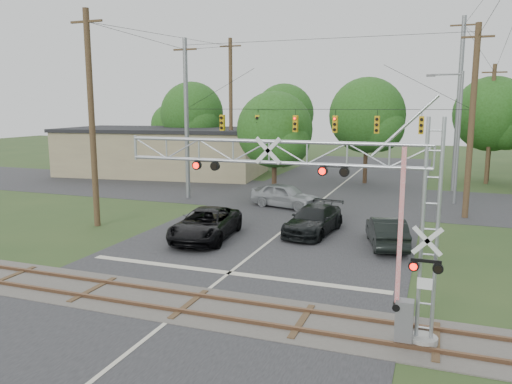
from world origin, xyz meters
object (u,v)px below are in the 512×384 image
(car_dark, at_px, (314,220))
(streetlight, at_px, (456,131))
(traffic_signal_span, at_px, (329,122))
(crossing_gantry, at_px, (327,201))
(commercial_building, at_px, (164,151))
(sedan_silver, at_px, (285,195))
(pickup_black, at_px, (206,224))

(car_dark, xyz_separation_m, streetlight, (7.11, 11.40, 4.33))
(traffic_signal_span, relative_size, car_dark, 3.77)
(traffic_signal_span, bearing_deg, crossing_gantry, -78.09)
(car_dark, relative_size, streetlight, 0.57)
(commercial_building, height_order, streetlight, streetlight)
(sedan_silver, xyz_separation_m, commercial_building, (-16.29, 11.92, 1.50))
(traffic_signal_span, height_order, pickup_black, traffic_signal_span)
(car_dark, relative_size, commercial_building, 0.25)
(crossing_gantry, xyz_separation_m, pickup_black, (-8.03, 8.40, -3.24))
(car_dark, bearing_deg, streetlight, 64.63)
(traffic_signal_span, height_order, commercial_building, traffic_signal_span)
(crossing_gantry, relative_size, traffic_signal_span, 0.51)
(traffic_signal_span, xyz_separation_m, sedan_silver, (-2.69, -0.73, -4.91))
(pickup_black, height_order, car_dark, pickup_black)
(pickup_black, relative_size, commercial_building, 0.27)
(crossing_gantry, distance_m, traffic_signal_span, 18.84)
(sedan_silver, relative_size, commercial_building, 0.23)
(car_dark, xyz_separation_m, commercial_building, (-19.76, 18.12, 1.57))
(crossing_gantry, bearing_deg, commercial_building, 127.72)
(streetlight, bearing_deg, car_dark, -121.96)
(crossing_gantry, height_order, car_dark, crossing_gantry)
(crossing_gantry, distance_m, sedan_silver, 19.08)
(traffic_signal_span, bearing_deg, streetlight, 29.54)
(pickup_black, height_order, streetlight, streetlight)
(pickup_black, xyz_separation_m, commercial_building, (-14.82, 21.15, 1.53))
(traffic_signal_span, distance_m, pickup_black, 11.87)
(crossing_gantry, bearing_deg, pickup_black, 133.70)
(crossing_gantry, xyz_separation_m, car_dark, (-3.09, 11.43, -3.27))
(commercial_building, relative_size, streetlight, 2.29)
(crossing_gantry, relative_size, car_dark, 1.91)
(commercial_building, bearing_deg, streetlight, -21.19)
(crossing_gantry, height_order, streetlight, streetlight)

